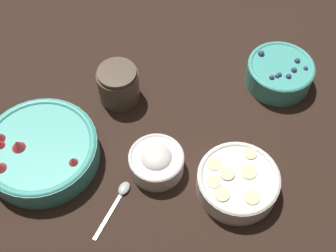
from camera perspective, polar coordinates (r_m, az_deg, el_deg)
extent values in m
plane|color=black|center=(1.05, -0.52, -0.90)|extent=(4.00, 4.00, 0.00)
cylinder|color=#47AD9E|center=(1.03, -15.14, -3.04)|extent=(0.24, 0.24, 0.06)
torus|color=#47AD9E|center=(1.01, -15.43, -2.35)|extent=(0.24, 0.24, 0.02)
cylinder|color=red|center=(1.02, -15.32, -2.60)|extent=(0.19, 0.19, 0.02)
cone|color=red|center=(1.01, -17.84, -2.25)|extent=(0.04, 0.04, 0.03)
cone|color=red|center=(0.96, -11.51, -4.21)|extent=(0.03, 0.03, 0.02)
cylinder|color=#47AD9E|center=(1.15, 13.40, 6.22)|extent=(0.16, 0.16, 0.06)
torus|color=#47AD9E|center=(1.13, 13.65, 7.05)|extent=(0.16, 0.16, 0.01)
cylinder|color=navy|center=(1.14, 13.57, 6.77)|extent=(0.13, 0.13, 0.02)
sphere|color=navy|center=(1.14, 16.44, 6.74)|extent=(0.01, 0.01, 0.01)
sphere|color=navy|center=(1.14, 11.29, 8.64)|extent=(0.02, 0.02, 0.02)
sphere|color=navy|center=(1.10, 12.53, 5.77)|extent=(0.01, 0.01, 0.01)
sphere|color=navy|center=(1.13, 15.11, 6.59)|extent=(0.01, 0.01, 0.01)
sphere|color=navy|center=(1.11, 13.41, 6.08)|extent=(0.01, 0.01, 0.01)
sphere|color=navy|center=(1.11, 13.16, 5.93)|extent=(0.01, 0.01, 0.01)
sphere|color=navy|center=(1.15, 15.48, 7.65)|extent=(0.01, 0.01, 0.01)
sphere|color=navy|center=(1.11, 14.48, 5.86)|extent=(0.01, 0.01, 0.01)
cylinder|color=white|center=(0.97, 8.47, -6.87)|extent=(0.17, 0.17, 0.05)
torus|color=white|center=(0.95, 8.63, -6.28)|extent=(0.17, 0.17, 0.01)
cylinder|color=beige|center=(0.96, 8.57, -6.48)|extent=(0.13, 0.13, 0.01)
cylinder|color=beige|center=(0.94, 5.60, -6.81)|extent=(0.03, 0.03, 0.00)
cylinder|color=beige|center=(0.96, 9.82, -5.60)|extent=(0.03, 0.03, 0.00)
cylinder|color=beige|center=(0.94, 10.18, -8.61)|extent=(0.03, 0.03, 0.01)
cylinder|color=beige|center=(0.96, 5.67, -4.67)|extent=(0.03, 0.03, 0.00)
cylinder|color=beige|center=(0.98, 10.00, -3.39)|extent=(0.03, 0.03, 0.01)
cylinder|color=beige|center=(0.93, 6.59, -8.33)|extent=(0.03, 0.03, 0.01)
cylinder|color=beige|center=(0.95, 7.21, -5.82)|extent=(0.03, 0.03, 0.01)
cylinder|color=silver|center=(0.99, -1.42, -4.48)|extent=(0.12, 0.12, 0.05)
torus|color=silver|center=(0.97, -1.45, -3.86)|extent=(0.12, 0.12, 0.01)
cylinder|color=white|center=(0.97, -1.44, -4.07)|extent=(0.09, 0.09, 0.01)
ellipsoid|color=white|center=(0.97, -1.45, -3.86)|extent=(0.07, 0.07, 0.03)
cylinder|color=brown|center=(1.09, -6.05, 4.92)|extent=(0.10, 0.10, 0.08)
cylinder|color=#472819|center=(1.09, -6.02, 4.73)|extent=(0.08, 0.08, 0.06)
cylinder|color=brown|center=(1.05, -6.26, 6.44)|extent=(0.09, 0.09, 0.01)
cube|color=#B2B2B7|center=(0.96, -7.31, -10.83)|extent=(0.05, 0.10, 0.01)
ellipsoid|color=#B2B2B7|center=(0.98, -5.38, -7.57)|extent=(0.03, 0.04, 0.01)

